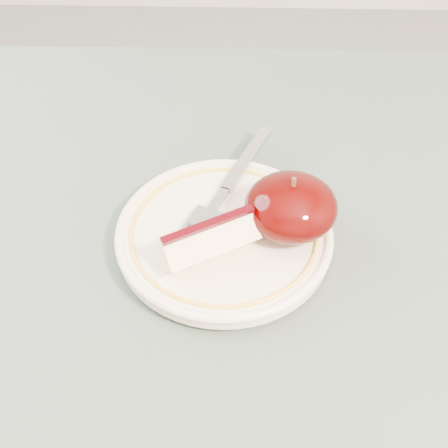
{
  "coord_description": "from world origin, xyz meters",
  "views": [
    {
      "loc": [
        0.05,
        -0.26,
        1.18
      ],
      "look_at": [
        0.04,
        0.11,
        0.78
      ],
      "focal_mm": 50.0,
      "sensor_mm": 36.0,
      "label": 1
    }
  ],
  "objects_px": {
    "apple_half": "(291,207)",
    "fork": "(225,191)",
    "plate": "(224,235)",
    "table": "(173,404)"
  },
  "relations": [
    {
      "from": "table",
      "to": "plate",
      "type": "xyz_separation_m",
      "value": [
        0.04,
        0.11,
        0.1
      ]
    },
    {
      "from": "table",
      "to": "apple_half",
      "type": "relative_size",
      "value": 11.02
    },
    {
      "from": "table",
      "to": "plate",
      "type": "distance_m",
      "value": 0.16
    },
    {
      "from": "table",
      "to": "apple_half",
      "type": "distance_m",
      "value": 0.2
    },
    {
      "from": "plate",
      "to": "fork",
      "type": "relative_size",
      "value": 1.02
    },
    {
      "from": "table",
      "to": "apple_half",
      "type": "height_order",
      "value": "apple_half"
    },
    {
      "from": "table",
      "to": "fork",
      "type": "xyz_separation_m",
      "value": [
        0.04,
        0.16,
        0.11
      ]
    },
    {
      "from": "apple_half",
      "to": "fork",
      "type": "distance_m",
      "value": 0.07
    },
    {
      "from": "plate",
      "to": "apple_half",
      "type": "height_order",
      "value": "apple_half"
    },
    {
      "from": "apple_half",
      "to": "plate",
      "type": "bearing_deg",
      "value": -172.6
    }
  ]
}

